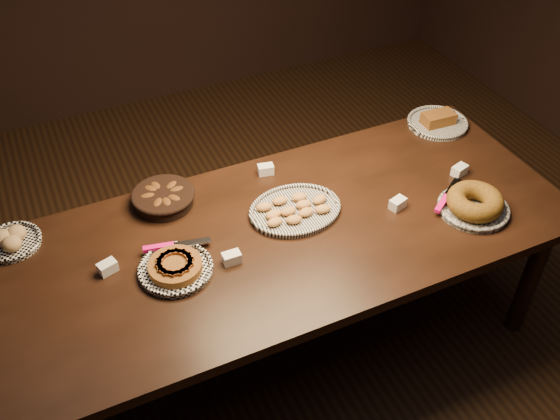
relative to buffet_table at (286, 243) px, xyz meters
name	(u,v)px	position (x,y,z in m)	size (l,w,h in m)	color
ground	(285,343)	(0.00, 0.00, -0.68)	(5.00, 5.00, 0.00)	black
buffet_table	(286,243)	(0.00, 0.00, 0.00)	(2.40, 1.00, 0.75)	black
apple_tart_plate	(175,267)	(-0.48, -0.03, 0.10)	(0.32, 0.29, 0.06)	white
madeleine_platter	(295,210)	(0.08, 0.08, 0.09)	(0.39, 0.32, 0.05)	black
bundt_cake_plate	(474,204)	(0.77, -0.22, 0.11)	(0.32, 0.34, 0.09)	black
croissant_basket	(163,197)	(-0.40, 0.37, 0.11)	(0.29, 0.29, 0.07)	black
bread_roll_plate	(11,240)	(-1.02, 0.38, 0.10)	(0.23, 0.23, 0.07)	white
loaf_plate	(438,122)	(1.02, 0.38, 0.09)	(0.30, 0.30, 0.07)	black
tent_cards	(299,210)	(0.09, 0.06, 0.10)	(1.66, 0.51, 0.04)	white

